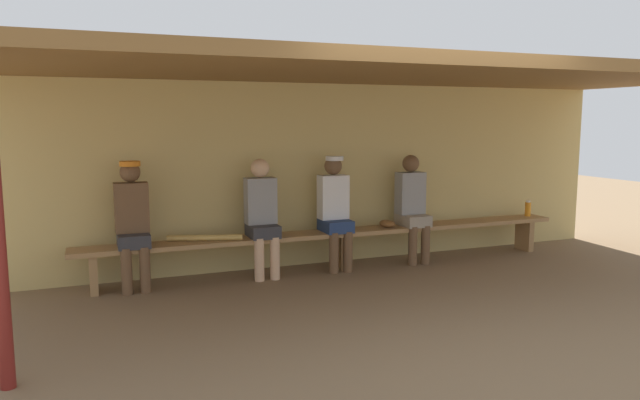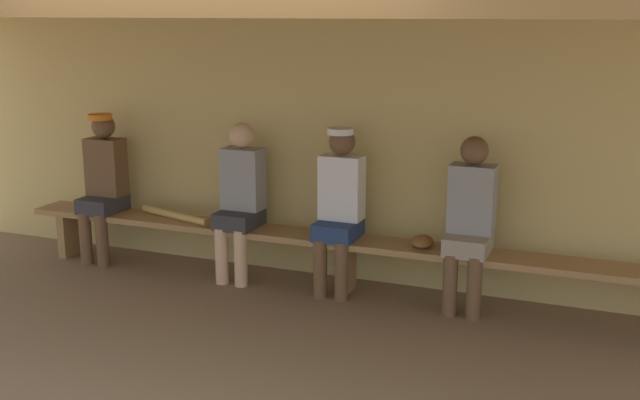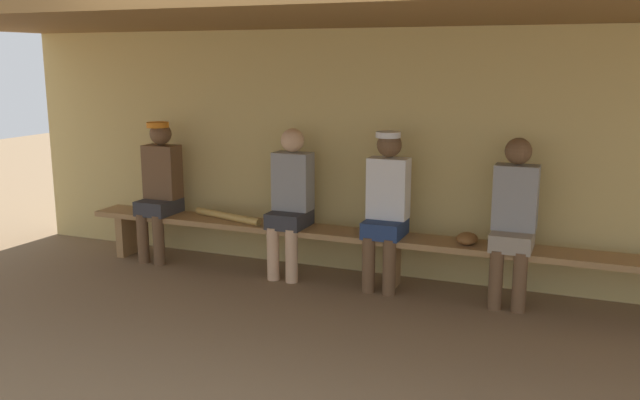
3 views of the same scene
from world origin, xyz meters
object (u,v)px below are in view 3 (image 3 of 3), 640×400
Objects in this scene: player_with_sunglasses at (514,215)px; baseball_bat at (227,216)px; player_shirtless_tan at (160,184)px; player_leftmost at (386,203)px; bench at (392,244)px; player_in_red at (290,197)px; baseball_glove_worn at (467,238)px.

player_with_sunglasses is 2.60m from baseball_bat.
player_shirtless_tan reaches higher than baseball_bat.
player_with_sunglasses is at bearing -0.03° from player_leftmost.
bench is 0.36m from player_leftmost.
player_in_red is at bearing 180.00° from player_with_sunglasses.
player_shirtless_tan and player_leftmost have the same top height.
player_in_red reaches higher than bench.
player_in_red is 5.56× the size of baseball_glove_worn.
player_shirtless_tan reaches higher than baseball_glove_worn.
bench is at bearing -179.82° from player_with_sunglasses.
baseball_glove_worn is (0.69, -0.01, -0.24)m from player_leftmost.
bench is 0.64m from baseball_glove_worn.
bench is at bearing -3.26° from player_leftmost.
baseball_bat is at bearing -95.08° from baseball_glove_worn.
player_with_sunglasses and player_in_red have the same top height.
player_leftmost reaches higher than player_with_sunglasses.
player_leftmost is at bearing 0.00° from player_shirtless_tan.
baseball_glove_worn is (-0.36, -0.01, -0.22)m from player_with_sunglasses.
bench is 4.49× the size of player_in_red.
player_leftmost is 0.73m from baseball_glove_worn.
player_with_sunglasses reaches higher than baseball_glove_worn.
player_shirtless_tan is at bearing 179.98° from player_in_red.
player_leftmost is 1.66× the size of baseball_bat.
player_shirtless_tan reaches higher than player_with_sunglasses.
player_with_sunglasses is at bearing 0.18° from bench.
player_with_sunglasses is at bearing 16.46° from baseball_bat.
bench is 25.00× the size of baseball_glove_worn.
player_leftmost is at bearing 176.74° from bench.
player_with_sunglasses is at bearing 0.00° from player_in_red.
baseball_glove_worn is at bearing 16.19° from baseball_bat.
bench is 1.01m from player_in_red.
player_in_red is at bearing -179.97° from player_leftmost.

